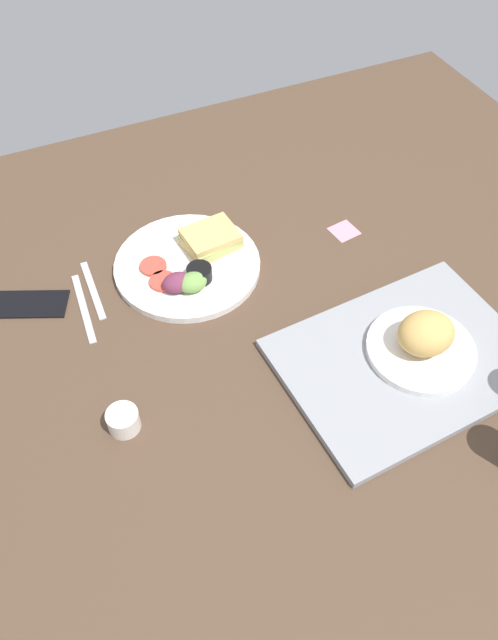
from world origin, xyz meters
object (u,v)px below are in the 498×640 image
object	(u,v)px
plate_with_salad	(191,263)
sticky_note	(344,231)
fork	(93,290)
espresso_cup	(123,420)
serving_tray	(405,360)
bread_plate_near	(424,341)
cell_phone	(31,303)
knife	(83,308)

from	to	relation	value
plate_with_salad	sticky_note	world-z (taller)	plate_with_salad
fork	espresso_cup	bearing A→B (deg)	-4.23
serving_tray	plate_with_salad	bearing A→B (deg)	-55.18
serving_tray	bread_plate_near	xyz separation A→B (cm)	(-3.34, -0.17, 3.91)
espresso_cup	cell_phone	bearing A→B (deg)	-75.55
serving_tray	espresso_cup	world-z (taller)	espresso_cup
serving_tray	fork	distance (cm)	63.65
espresso_cup	plate_with_salad	bearing A→B (deg)	-127.84
bread_plate_near	knife	bearing A→B (deg)	-34.67
sticky_note	cell_phone	bearing A→B (deg)	-5.75
espresso_cup	cell_phone	size ratio (longest dim) A/B	0.39
knife	plate_with_salad	bearing A→B (deg)	97.48
espresso_cup	knife	size ratio (longest dim) A/B	0.29
bread_plate_near	cell_phone	world-z (taller)	bread_plate_near
serving_tray	knife	xyz separation A→B (cm)	(51.03, -37.77, -0.55)
espresso_cup	knife	bearing A→B (deg)	-90.82
plate_with_salad	cell_phone	bearing A→B (deg)	-6.36
espresso_cup	knife	xyz separation A→B (cm)	(-0.42, -29.38, -1.75)
fork	sticky_note	world-z (taller)	fork
cell_phone	bread_plate_near	bearing A→B (deg)	169.41
cell_phone	fork	bearing A→B (deg)	-162.53
fork	bread_plate_near	bearing A→B (deg)	52.62
serving_tray	knife	size ratio (longest dim) A/B	2.37
espresso_cup	sticky_note	size ratio (longest dim) A/B	1.00
bread_plate_near	fork	distance (cm)	66.25
cell_phone	sticky_note	size ratio (longest dim) A/B	2.57
serving_tray	cell_phone	bearing A→B (deg)	-35.48
knife	sticky_note	distance (cm)	59.07
espresso_cup	fork	world-z (taller)	espresso_cup
plate_with_salad	fork	world-z (taller)	plate_with_salad
fork	knife	world-z (taller)	same
fork	knife	bearing A→B (deg)	-35.25
serving_tray	plate_with_salad	size ratio (longest dim) A/B	1.46
serving_tray	cell_phone	world-z (taller)	serving_tray
plate_with_salad	knife	bearing A→B (deg)	3.86
serving_tray	cell_phone	distance (cm)	74.15
bread_plate_near	cell_phone	bearing A→B (deg)	-33.94
serving_tray	plate_with_salad	world-z (taller)	plate_with_salad
fork	knife	xyz separation A→B (cm)	(3.00, 4.00, 0.00)
sticky_note	knife	bearing A→B (deg)	-1.56
cell_phone	sticky_note	xyz separation A→B (cm)	(-68.40, 6.88, -0.34)
cell_phone	sticky_note	bearing A→B (deg)	-162.40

